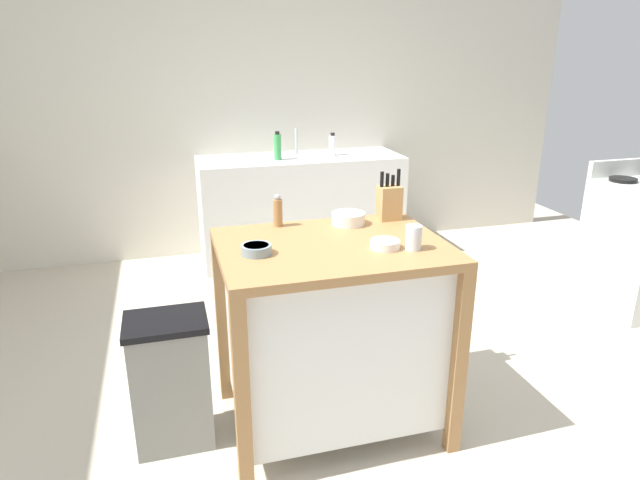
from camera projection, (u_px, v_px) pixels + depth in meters
name	position (u px, v px, depth m)	size (l,w,h in m)	color
ground_plane	(329.00, 406.00, 2.87)	(6.99, 6.99, 0.00)	#BCB29E
wall_back	(245.00, 103.00, 4.73)	(5.99, 0.10, 2.60)	beige
kitchen_island	(332.00, 327.00, 2.59)	(1.00, 0.75, 0.93)	#9E7042
knife_block	(389.00, 202.00, 2.78)	(0.11, 0.09, 0.25)	tan
bowl_stoneware_deep	(385.00, 244.00, 2.39)	(0.13, 0.13, 0.04)	silver
bowl_ceramic_small	(348.00, 218.00, 2.72)	(0.16, 0.16, 0.06)	silver
bowl_ceramic_wide	(256.00, 249.00, 2.32)	(0.13, 0.13, 0.04)	gray
drinking_cup	(414.00, 238.00, 2.37)	(0.07, 0.07, 0.11)	silver
pepper_grinder	(278.00, 211.00, 2.67)	(0.04, 0.04, 0.16)	#9E7042
trash_bin	(171.00, 381.00, 2.52)	(0.36, 0.28, 0.63)	slate
sink_counter	(301.00, 207.00, 4.80)	(1.71, 0.60, 0.88)	silver
sink_faucet	(296.00, 141.00, 4.74)	(0.02, 0.02, 0.22)	#B7BCC1
bottle_spray_cleaner	(332.00, 145.00, 4.69)	(0.06, 0.06, 0.19)	white
bottle_hand_soap	(278.00, 147.00, 4.50)	(0.06, 0.06, 0.23)	green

